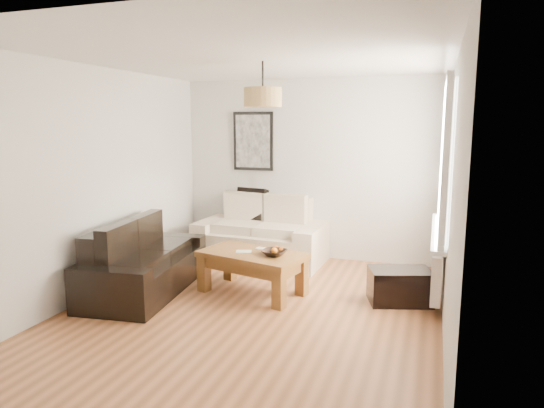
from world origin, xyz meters
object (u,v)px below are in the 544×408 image
(coffee_table, at_px, (252,273))
(sofa_leather, at_px, (145,259))
(ottoman, at_px, (400,286))
(loveseat_cream, at_px, (261,231))

(coffee_table, bearing_deg, sofa_leather, -164.59)
(coffee_table, bearing_deg, ottoman, 8.11)
(coffee_table, xyz_separation_m, ottoman, (1.66, 0.24, -0.06))
(sofa_leather, xyz_separation_m, ottoman, (2.88, 0.57, -0.20))
(coffee_table, relative_size, ottoman, 1.81)
(sofa_leather, height_order, ottoman, sofa_leather)
(loveseat_cream, height_order, sofa_leather, loveseat_cream)
(coffee_table, bearing_deg, loveseat_cream, 105.82)
(sofa_leather, height_order, coffee_table, sofa_leather)
(loveseat_cream, bearing_deg, coffee_table, -72.33)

